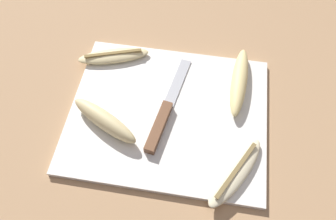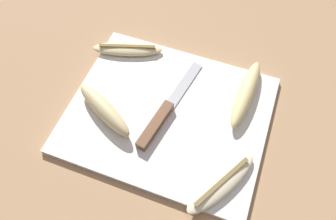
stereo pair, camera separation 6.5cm
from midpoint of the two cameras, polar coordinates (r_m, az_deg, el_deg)
ground_plane at (r=0.67m, az=2.77°, el=-1.20°), size 4.00×4.00×0.00m
cutting_board at (r=0.66m, az=2.79°, el=-0.94°), size 0.39×0.32×0.01m
knife at (r=0.64m, az=1.57°, el=-1.55°), size 0.06×0.24×0.02m
banana_ripe_center at (r=0.75m, az=-4.59°, el=10.39°), size 0.16×0.09×0.02m
banana_bright_far at (r=0.60m, az=12.39°, el=-12.59°), size 0.12×0.16×0.02m
banana_mellow_near at (r=0.64m, az=-8.29°, el=-0.16°), size 0.15×0.10×0.04m
banana_golden_short at (r=0.69m, az=16.05°, el=2.63°), size 0.04×0.18×0.03m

